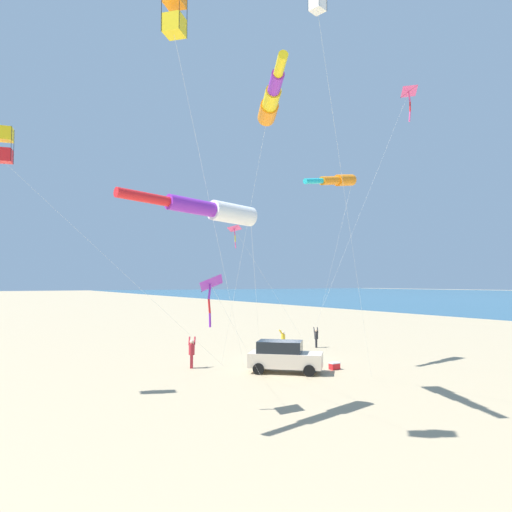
% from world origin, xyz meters
% --- Properties ---
extents(ground_plane, '(600.00, 600.00, 0.00)m').
position_xyz_m(ground_plane, '(0.00, 0.00, 0.00)').
color(ground_plane, tan).
extents(parked_car, '(4.44, 4.25, 1.85)m').
position_xyz_m(parked_car, '(-2.71, -3.74, 0.95)').
color(parked_car, beige).
rests_on(parked_car, ground_plane).
extents(cooler_box, '(0.62, 0.42, 0.42)m').
position_xyz_m(cooler_box, '(0.49, -4.52, 0.21)').
color(cooler_box, red).
rests_on(cooler_box, ground_plane).
extents(person_adult_flyer, '(0.62, 0.68, 1.92)m').
position_xyz_m(person_adult_flyer, '(-6.87, 0.37, 1.05)').
color(person_adult_flyer, '#B72833').
rests_on(person_adult_flyer, ground_plane).
extents(person_child_green_jacket, '(0.53, 0.58, 1.64)m').
position_xyz_m(person_child_green_jacket, '(5.48, 3.63, 0.89)').
color(person_child_green_jacket, '#232328').
rests_on(person_child_green_jacket, ground_plane).
extents(person_child_grey_jacket, '(0.57, 0.48, 1.65)m').
position_xyz_m(person_child_grey_jacket, '(2.07, 3.44, 0.90)').
color(person_child_grey_jacket, '#8E6B9E').
rests_on(person_child_grey_jacket, ground_plane).
extents(kite_windsock_white_trailing, '(4.01, 13.02, 14.33)m').
position_xyz_m(kite_windsock_white_trailing, '(-6.97, -9.05, 13.81)').
color(kite_windsock_white_trailing, orange).
rests_on(kite_windsock_white_trailing, ground_plane).
extents(kite_box_rainbow_low_near, '(9.06, 10.74, 15.56)m').
position_xyz_m(kite_box_rainbow_low_near, '(-12.82, -11.99, 14.69)').
color(kite_box_rainbow_low_near, orange).
rests_on(kite_box_rainbow_low_near, ground_plane).
extents(kite_windsock_long_streamer_left, '(5.77, 7.01, 12.93)m').
position_xyz_m(kite_windsock_long_streamer_left, '(2.30, -2.81, 12.25)').
color(kite_windsock_long_streamer_left, orange).
rests_on(kite_windsock_long_streamer_left, ground_plane).
extents(kite_delta_blue_topmost, '(3.77, 7.25, 16.67)m').
position_xyz_m(kite_delta_blue_topmost, '(2.65, -8.71, 16.30)').
color(kite_delta_blue_topmost, '#EF4C93').
rests_on(kite_delta_blue_topmost, ground_plane).
extents(kite_delta_teal_far_right, '(6.37, 1.98, 9.47)m').
position_xyz_m(kite_delta_teal_far_right, '(-2.70, 2.59, 9.16)').
color(kite_delta_teal_far_right, '#EF4C93').
rests_on(kite_delta_teal_far_right, ground_plane).
extents(kite_windsock_red_high_left, '(13.54, 12.81, 8.70)m').
position_xyz_m(kite_windsock_red_high_left, '(-10.34, -9.76, 8.28)').
color(kite_windsock_red_high_left, white).
rests_on(kite_windsock_red_high_left, ground_plane).
extents(kite_delta_green_low_center, '(6.14, 5.23, 5.68)m').
position_xyz_m(kite_delta_green_low_center, '(-10.06, -9.06, 5.26)').
color(kite_delta_green_low_center, purple).
rests_on(kite_delta_green_low_center, ground_plane).
extents(kite_box_yellow_midlevel, '(13.02, 1.92, 12.80)m').
position_xyz_m(kite_box_yellow_midlevel, '(-17.50, -1.69, 11.94)').
color(kite_box_yellow_midlevel, yellow).
rests_on(kite_box_yellow_midlevel, ground_plane).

